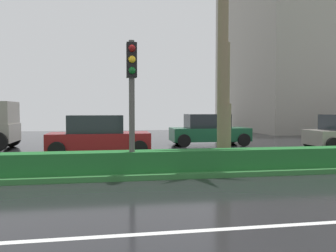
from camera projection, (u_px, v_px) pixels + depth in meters
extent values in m
cylinder|color=#726449|center=(224.00, 134.00, 11.32)|extent=(0.47, 0.47, 2.00)
cylinder|color=#726449|center=(224.00, 73.00, 11.24)|extent=(0.41, 0.41, 2.00)
cylinder|color=#726449|center=(223.00, 12.00, 11.17)|extent=(0.35, 0.35, 2.00)
cylinder|color=#4C4C47|center=(132.00, 107.00, 9.55)|extent=(0.16, 0.16, 3.72)
cube|color=black|center=(132.00, 60.00, 9.49)|extent=(0.28, 0.32, 0.96)
sphere|color=maroon|center=(132.00, 48.00, 9.31)|extent=(0.20, 0.20, 0.20)
sphere|color=yellow|center=(132.00, 59.00, 9.32)|extent=(0.20, 0.20, 0.20)
sphere|color=#0F591E|center=(132.00, 70.00, 9.33)|extent=(0.20, 0.20, 0.20)
cylinder|color=black|center=(12.00, 138.00, 18.11)|extent=(0.92, 0.30, 0.92)
cube|color=maroon|center=(99.00, 141.00, 14.73)|extent=(4.30, 1.76, 0.72)
cube|color=#1E2328|center=(96.00, 124.00, 14.67)|extent=(2.30, 1.58, 0.76)
cylinder|color=black|center=(136.00, 144.00, 15.91)|extent=(0.68, 0.22, 0.68)
cylinder|color=black|center=(139.00, 149.00, 14.14)|extent=(0.68, 0.22, 0.68)
cylinder|color=black|center=(63.00, 146.00, 15.35)|extent=(0.68, 0.22, 0.68)
cylinder|color=black|center=(57.00, 150.00, 13.57)|extent=(0.68, 0.22, 0.68)
cube|color=#195133|center=(210.00, 134.00, 18.93)|extent=(4.30, 1.76, 0.72)
cube|color=#1E2328|center=(207.00, 121.00, 18.87)|extent=(2.30, 1.58, 0.76)
cylinder|color=black|center=(232.00, 137.00, 20.11)|extent=(0.68, 0.22, 0.68)
cylinder|color=black|center=(244.00, 140.00, 18.34)|extent=(0.68, 0.22, 0.68)
cylinder|color=black|center=(177.00, 138.00, 19.54)|extent=(0.68, 0.22, 0.68)
cylinder|color=black|center=(184.00, 141.00, 17.77)|extent=(0.68, 0.22, 0.68)
cylinder|color=black|center=(310.00, 141.00, 17.45)|extent=(0.68, 0.22, 0.68)
cylinder|color=black|center=(333.00, 145.00, 15.68)|extent=(0.68, 0.22, 0.68)
cube|color=gray|center=(327.00, 49.00, 34.32)|extent=(18.56, 14.71, 16.29)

